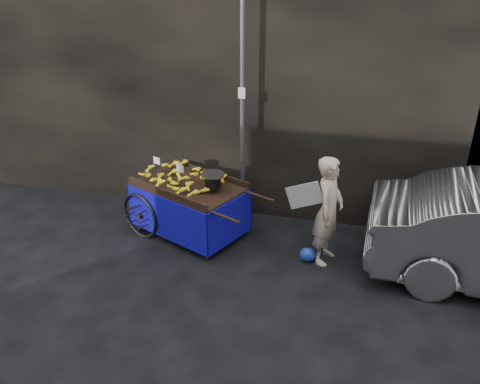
# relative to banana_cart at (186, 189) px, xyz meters

# --- Properties ---
(ground) EXTENTS (80.00, 80.00, 0.00)m
(ground) POSITION_rel_banana_cart_xyz_m (0.52, -0.63, -0.83)
(ground) COLOR black
(ground) RESTS_ON ground
(building_wall) EXTENTS (13.50, 2.00, 5.00)m
(building_wall) POSITION_rel_banana_cart_xyz_m (0.91, 1.97, 1.67)
(building_wall) COLOR black
(building_wall) RESTS_ON ground
(street_pole) EXTENTS (0.12, 0.10, 4.00)m
(street_pole) POSITION_rel_banana_cart_xyz_m (0.82, 0.67, 1.17)
(street_pole) COLOR slate
(street_pole) RESTS_ON ground
(banana_cart) EXTENTS (2.72, 2.00, 1.35)m
(banana_cart) POSITION_rel_banana_cart_xyz_m (0.00, 0.00, 0.00)
(banana_cart) COLOR black
(banana_cart) RESTS_ON ground
(vendor) EXTENTS (0.94, 0.73, 1.77)m
(vendor) POSITION_rel_banana_cart_xyz_m (2.43, -0.29, 0.05)
(vendor) COLOR #C0AA8F
(vendor) RESTS_ON ground
(plastic_bag) EXTENTS (0.26, 0.21, 0.23)m
(plastic_bag) POSITION_rel_banana_cart_xyz_m (2.17, -0.41, -0.72)
(plastic_bag) COLOR #1737AF
(plastic_bag) RESTS_ON ground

